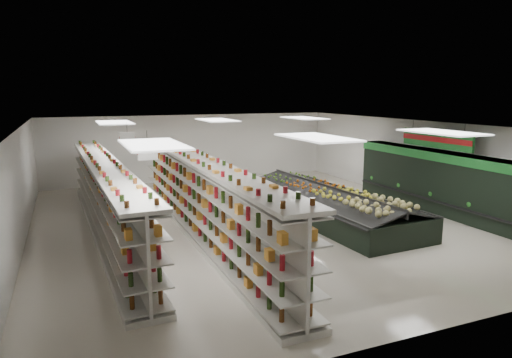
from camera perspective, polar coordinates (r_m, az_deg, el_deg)
name	(u,v)px	position (r m, az deg, el deg)	size (l,w,h in m)	color
floor	(255,220)	(15.47, -0.14, -5.20)	(16.00, 16.00, 0.00)	beige
ceiling	(255,125)	(14.92, -0.15, 6.71)	(14.00, 16.00, 0.02)	white
wall_back	(193,148)	(22.64, -7.94, 3.90)	(14.00, 0.02, 3.20)	silver
wall_front	(432,248)	(8.51, 21.17, -8.09)	(14.00, 0.02, 3.20)	silver
wall_left	(19,191)	(14.06, -27.53, -1.34)	(0.02, 16.00, 3.20)	silver
wall_right	(421,162)	(18.90, 19.88, 2.03)	(0.02, 16.00, 3.20)	silver
produce_wall_case	(439,178)	(17.57, 21.95, 0.09)	(0.93, 8.00, 2.20)	black
aisle_sign_near	(148,152)	(11.99, -13.40, 3.29)	(0.52, 0.06, 0.75)	white
aisle_sign_far	(127,138)	(15.93, -15.77, 4.94)	(0.52, 0.06, 0.75)	white
hortifruti_banner	(436,139)	(17.18, 21.60, 4.65)	(0.12, 3.20, 0.95)	#20782D
gondola_left	(106,201)	(14.60, -18.20, -2.65)	(1.40, 12.62, 2.18)	silver
gondola_center	(201,200)	(13.84, -6.85, -2.66)	(1.03, 13.29, 2.30)	silver
produce_island	(328,203)	(15.90, 9.00, -2.97)	(3.13, 7.70, 1.13)	black
soda_endcap	(191,177)	(19.53, -8.18, 0.24)	(1.18, 0.81, 1.51)	red
shopper_main	(263,221)	(12.23, 0.87, -5.27)	(0.64, 0.42, 1.75)	silver
shopper_background	(117,193)	(16.60, -16.99, -1.72)	(0.78, 0.48, 1.61)	#927D5A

